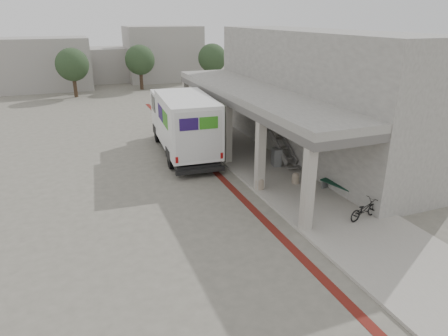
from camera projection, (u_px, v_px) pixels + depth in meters
name	position (u px, v px, depth m)	size (l,w,h in m)	color
ground	(221.00, 202.00, 17.70)	(120.00, 120.00, 0.00)	#646055
bike_lane_stripe	(226.00, 182.00, 19.78)	(0.35, 40.00, 0.01)	#5E1812
sidewalk	(300.00, 187.00, 19.03)	(4.40, 28.00, 0.12)	gray
transit_building	(305.00, 97.00, 22.71)	(7.60, 17.00, 7.00)	gray
distant_backdrop	(90.00, 61.00, 46.97)	(28.00, 10.00, 6.50)	gray
tree_left	(72.00, 65.00, 39.21)	(3.20, 3.20, 4.80)	#38281C
tree_mid	(140.00, 60.00, 43.33)	(3.20, 3.20, 4.80)	#38281C
tree_right	(212.00, 58.00, 45.17)	(3.20, 3.20, 4.80)	#38281C
fedex_truck	(183.00, 122.00, 23.23)	(3.19, 8.57, 3.59)	black
bench	(338.00, 187.00, 18.17)	(0.85, 1.86, 0.43)	slate
bollard_near	(296.00, 178.00, 19.30)	(0.35, 0.35, 0.53)	gray
bollard_far	(260.00, 183.00, 18.65)	(0.40, 0.40, 0.60)	gray
utility_cabinet	(276.00, 157.00, 21.48)	(0.43, 0.57, 0.95)	gray
bicycle_black	(364.00, 209.00, 15.87)	(0.54, 1.55, 0.81)	black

